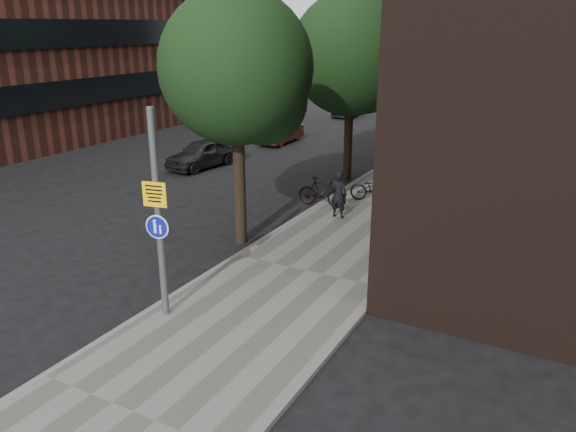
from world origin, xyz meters
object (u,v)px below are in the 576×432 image
Objects in this scene: parked_bike_facade_near at (409,194)px; parked_car_near at (202,153)px; signpost at (158,215)px; pedestrian at (339,194)px.

parked_car_near is at bearing 102.71° from parked_bike_facade_near.
parked_bike_facade_near is (2.54, 10.55, -1.94)m from signpost.
signpost reaches higher than pedestrian.
signpost reaches higher than parked_bike_facade_near.
parked_bike_facade_near is (1.79, 2.36, -0.36)m from pedestrian.
pedestrian is 2.98m from parked_bike_facade_near.
signpost reaches higher than parked_car_near.
signpost is 2.90× the size of pedestrian.
pedestrian is 0.94× the size of parked_bike_facade_near.
pedestrian is at bearing 164.33° from parked_bike_facade_near.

